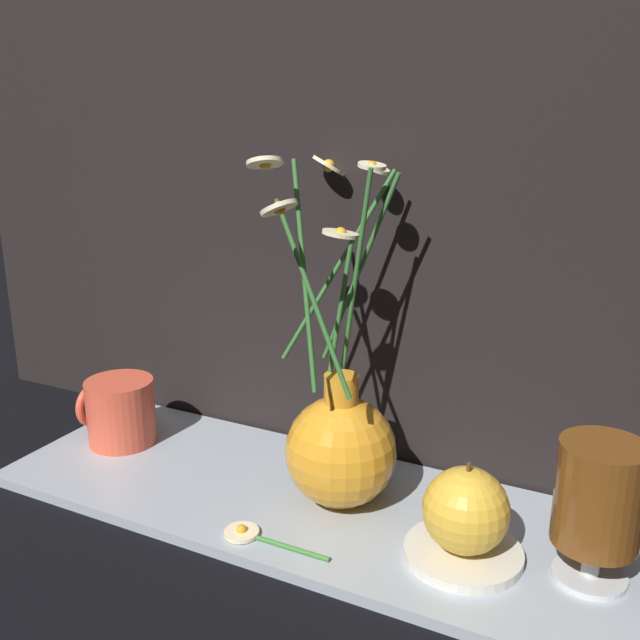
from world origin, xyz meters
TOP-DOWN VIEW (x-y plane):
  - ground_plane at (0.00, 0.00)m, footprint 6.00×6.00m
  - shelf at (0.00, 0.00)m, footprint 0.74×0.25m
  - vase_with_flowers at (0.03, 0.01)m, footprint 0.15×0.24m
  - yellow_mug at (-0.29, 0.01)m, footprint 0.10×0.09m
  - tea_glass at (0.29, -0.01)m, footprint 0.08×0.08m
  - saucer_plate at (0.18, -0.03)m, footprint 0.12×0.12m
  - orange_fruit at (0.18, -0.03)m, footprint 0.08×0.08m
  - loose_daisy at (-0.02, -0.10)m, footprint 0.12×0.04m

SIDE VIEW (x-z plane):
  - ground_plane at x=0.00m, z-range 0.00..0.00m
  - shelf at x=0.00m, z-range 0.00..0.01m
  - loose_daisy at x=-0.02m, z-range 0.01..0.02m
  - saucer_plate at x=0.18m, z-range 0.01..0.02m
  - yellow_mug at x=-0.29m, z-range 0.01..0.10m
  - orange_fruit at x=0.18m, z-range 0.02..0.11m
  - vase_with_flowers at x=0.03m, z-range -0.10..0.27m
  - tea_glass at x=0.29m, z-range 0.03..0.16m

